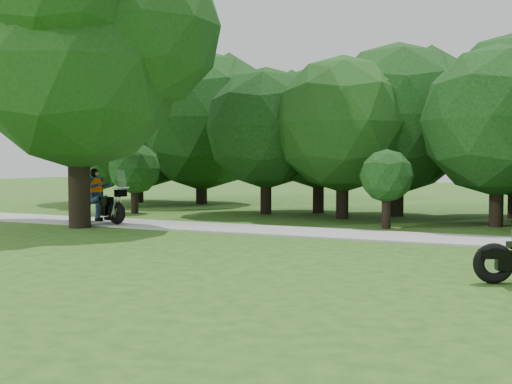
% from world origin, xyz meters
% --- Properties ---
extents(ground, '(100.00, 100.00, 0.00)m').
position_xyz_m(ground, '(0.00, 0.00, 0.00)').
color(ground, '#2A4D16').
rests_on(ground, ground).
extents(walkway, '(60.00, 2.20, 0.06)m').
position_xyz_m(walkway, '(0.00, 8.00, 0.03)').
color(walkway, '#A1A19C').
rests_on(walkway, ground).
extents(tree_line, '(40.57, 12.75, 7.80)m').
position_xyz_m(tree_line, '(1.50, 14.76, 3.65)').
color(tree_line, black).
rests_on(tree_line, ground).
extents(big_tree_west, '(8.64, 6.56, 9.96)m').
position_xyz_m(big_tree_west, '(-10.54, 6.85, 5.76)').
color(big_tree_west, black).
rests_on(big_tree_west, ground).
extents(touring_motorcycle, '(2.34, 1.04, 1.79)m').
position_xyz_m(touring_motorcycle, '(-10.61, 7.50, 0.71)').
color(touring_motorcycle, black).
rests_on(touring_motorcycle, walkway).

